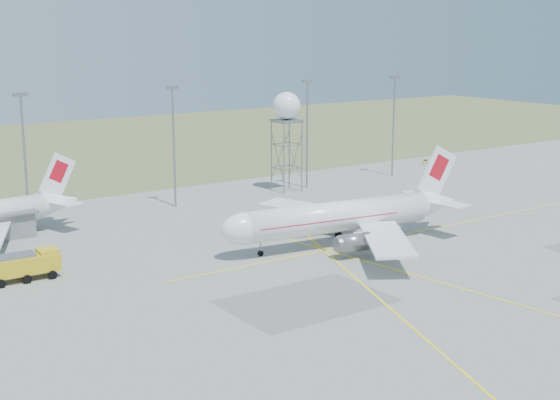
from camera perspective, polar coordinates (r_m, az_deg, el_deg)
ground at (r=91.12m, az=18.02°, el=-7.24°), size 400.00×400.00×0.00m
grass_strip at (r=205.39m, az=-14.66°, el=3.68°), size 400.00×120.00×0.03m
mast_a at (r=123.24m, az=-18.20°, el=3.56°), size 2.20×0.50×20.50m
mast_b at (r=132.41m, az=-7.79°, el=4.64°), size 2.20×0.50×20.50m
mast_c at (r=147.12m, az=2.00°, el=5.51°), size 2.20×0.50×20.50m
mast_d at (r=161.17m, az=8.32°, el=5.99°), size 2.20×0.50×20.50m
taxi_sign_near at (r=177.74m, az=10.58°, el=2.86°), size 1.60×0.17×1.20m
taxi_sign_far at (r=182.73m, az=12.13°, el=3.05°), size 1.60×0.17×1.20m
airliner_main at (r=109.21m, az=4.47°, el=-1.25°), size 38.16×36.83×12.99m
radar_tower at (r=144.60m, az=0.49°, el=4.72°), size 5.10×5.10×18.46m
fire_truck at (r=99.14m, az=-18.16°, el=-4.65°), size 8.68×3.58×3.45m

